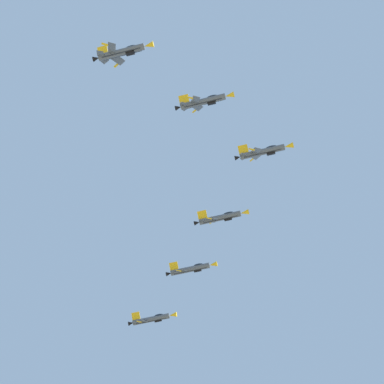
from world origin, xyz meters
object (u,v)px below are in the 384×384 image
fighter_jet_right_outer (123,52)px  fighter_jet_left_outer (191,269)px  fighter_jet_left_wing (221,218)px  fighter_jet_lead (263,152)px  fighter_jet_right_wing (204,101)px  fighter_jet_trail_slot (152,319)px

fighter_jet_right_outer → fighter_jet_left_outer: bearing=178.3°
fighter_jet_left_wing → fighter_jet_lead: bearing=42.4°
fighter_jet_right_wing → fighter_jet_left_outer: (-38.98, 33.05, -1.04)m
fighter_jet_right_wing → fighter_jet_trail_slot: fighter_jet_right_wing is taller
fighter_jet_trail_slot → fighter_jet_right_wing: bearing=26.3°
fighter_jet_left_outer → fighter_jet_right_outer: (33.66, -56.74, 0.73)m
fighter_jet_right_outer → fighter_jet_right_wing: bearing=135.0°
fighter_jet_left_outer → fighter_jet_trail_slot: size_ratio=1.00×
fighter_jet_right_wing → fighter_jet_left_outer: bearing=-162.7°
fighter_jet_lead → fighter_jet_right_wing: 20.76m
fighter_jet_left_outer → fighter_jet_right_outer: size_ratio=1.00×
fighter_jet_right_wing → fighter_jet_lead: bearing=142.4°
fighter_jet_lead → fighter_jet_left_wing: bearing=-137.6°
fighter_jet_right_wing → fighter_jet_trail_slot: bearing=-153.7°
fighter_jet_left_wing → fighter_jet_left_outer: size_ratio=1.00×
fighter_jet_lead → fighter_jet_left_wing: size_ratio=1.00×
fighter_jet_lead → fighter_jet_right_wing: fighter_jet_right_wing is taller
fighter_jet_left_outer → fighter_jet_trail_slot: fighter_jet_trail_slot is taller
fighter_jet_left_wing → fighter_jet_right_outer: size_ratio=1.00×
fighter_jet_lead → fighter_jet_trail_slot: bearing=-137.3°
fighter_jet_left_wing → fighter_jet_right_outer: (14.57, -50.07, 2.68)m
fighter_jet_left_wing → fighter_jet_left_outer: bearing=-141.6°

